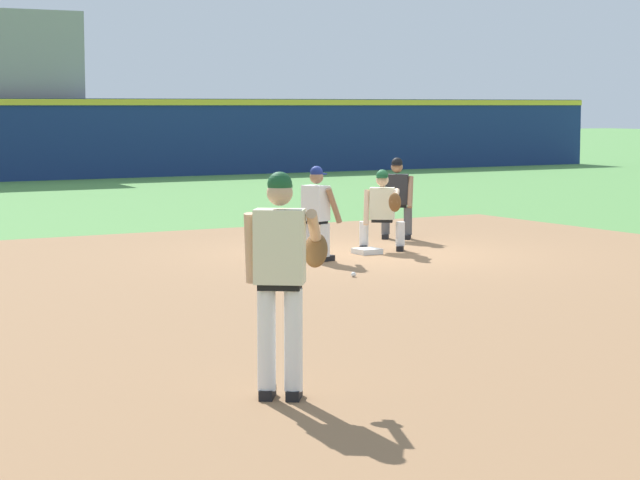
{
  "coord_description": "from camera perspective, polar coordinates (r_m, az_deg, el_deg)",
  "views": [
    {
      "loc": [
        -10.66,
        -16.86,
        2.39
      ],
      "look_at": [
        -4.17,
        -5.67,
        0.99
      ],
      "focal_mm": 70.0,
      "sensor_mm": 36.0,
      "label": 1
    }
  ],
  "objects": [
    {
      "name": "ground_plane",
      "position": [
        20.09,
        2.16,
        -0.64
      ],
      "size": [
        160.0,
        160.0,
        0.0
      ],
      "primitive_type": "plane",
      "color": "#518942"
    },
    {
      "name": "infield_dirt_patch",
      "position": [
        15.13,
        0.82,
        -2.88
      ],
      "size": [
        18.0,
        18.0,
        0.01
      ],
      "primitive_type": "cube",
      "color": "#936B47",
      "rests_on": "ground"
    },
    {
      "name": "first_base_bag",
      "position": [
        20.09,
        2.16,
        -0.51
      ],
      "size": [
        0.38,
        0.38,
        0.09
      ],
      "primitive_type": "cube",
      "color": "white",
      "rests_on": "ground"
    },
    {
      "name": "baseball",
      "position": [
        17.37,
        1.54,
        -1.59
      ],
      "size": [
        0.07,
        0.07,
        0.07
      ],
      "primitive_type": "sphere",
      "color": "white",
      "rests_on": "ground"
    },
    {
      "name": "pitcher",
      "position": [
        10.07,
        -1.73,
        -1.41
      ],
      "size": [
        0.85,
        0.55,
        1.86
      ],
      "color": "black",
      "rests_on": "ground"
    },
    {
      "name": "first_baseman",
      "position": [
        20.42,
        2.9,
        1.53
      ],
      "size": [
        0.72,
        1.09,
        1.34
      ],
      "color": "black",
      "rests_on": "ground"
    },
    {
      "name": "baserunner",
      "position": [
        19.17,
        -0.16,
        1.41
      ],
      "size": [
        0.55,
        0.66,
        1.46
      ],
      "color": "black",
      "rests_on": "ground"
    },
    {
      "name": "umpire",
      "position": [
        22.28,
        3.53,
        2.07
      ],
      "size": [
        0.68,
        0.65,
        1.46
      ],
      "color": "black",
      "rests_on": "ground"
    }
  ]
}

